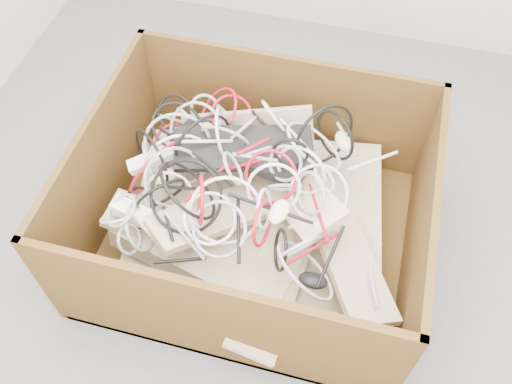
% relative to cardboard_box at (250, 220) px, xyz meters
% --- Properties ---
extents(ground, '(3.00, 3.00, 0.00)m').
position_rel_cardboard_box_xyz_m(ground, '(0.09, -0.09, -0.14)').
color(ground, '#58585B').
rests_on(ground, ground).
extents(cardboard_box, '(1.20, 1.00, 0.55)m').
position_rel_cardboard_box_xyz_m(cardboard_box, '(0.00, 0.00, 0.00)').
color(cardboard_box, '#361F0D').
rests_on(cardboard_box, ground).
extents(keyboard_pile, '(1.08, 0.93, 0.35)m').
position_rel_cardboard_box_xyz_m(keyboard_pile, '(0.03, 0.02, 0.14)').
color(keyboard_pile, tan).
rests_on(keyboard_pile, cardboard_box).
extents(mice_scatter, '(0.70, 0.64, 0.22)m').
position_rel_cardboard_box_xyz_m(mice_scatter, '(0.01, -0.03, 0.22)').
color(mice_scatter, beige).
rests_on(mice_scatter, keyboard_pile).
extents(power_strip_left, '(0.26, 0.19, 0.11)m').
position_rel_cardboard_box_xyz_m(power_strip_left, '(-0.34, 0.05, 0.23)').
color(power_strip_left, white).
rests_on(power_strip_left, keyboard_pile).
extents(power_strip_right, '(0.31, 0.11, 0.10)m').
position_rel_cardboard_box_xyz_m(power_strip_right, '(-0.29, -0.21, 0.19)').
color(power_strip_right, white).
rests_on(power_strip_right, keyboard_pile).
extents(vga_plug, '(0.06, 0.06, 0.03)m').
position_rel_cardboard_box_xyz_m(vga_plug, '(0.27, -0.12, 0.21)').
color(vga_plug, '#0C33BC').
rests_on(vga_plug, keyboard_pile).
extents(cable_tangle, '(1.01, 0.78, 0.41)m').
position_rel_cardboard_box_xyz_m(cable_tangle, '(-0.10, 0.01, 0.26)').
color(cable_tangle, '#9B9CA1').
rests_on(cable_tangle, keyboard_pile).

